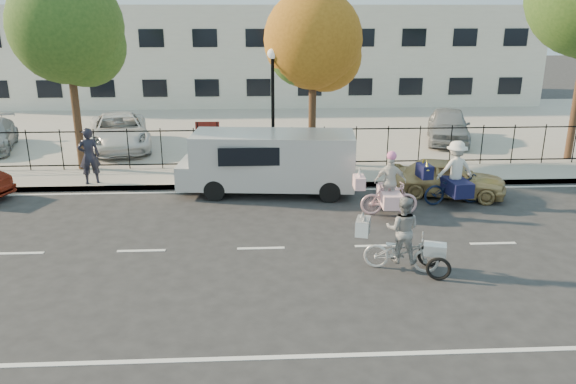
{
  "coord_description": "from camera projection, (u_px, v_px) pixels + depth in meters",
  "views": [
    {
      "loc": [
        0.01,
        -13.08,
        5.78
      ],
      "look_at": [
        0.75,
        1.2,
        1.1
      ],
      "focal_mm": 35.0,
      "sensor_mm": 36.0,
      "label": 1
    }
  ],
  "objects": [
    {
      "name": "tree_mid",
      "position": [
        317.0,
        44.0,
        20.15
      ],
      "size": [
        3.58,
        3.55,
        6.51
      ],
      "color": "#442D1D",
      "rests_on": "ground"
    },
    {
      "name": "lot_car_b",
      "position": [
        119.0,
        132.0,
        23.57
      ],
      "size": [
        3.55,
        5.54,
        1.42
      ],
      "primitive_type": "imported",
      "rotation": [
        0.0,
        0.0,
        0.25
      ],
      "color": "white",
      "rests_on": "parking_lot"
    },
    {
      "name": "white_van",
      "position": [
        270.0,
        160.0,
        18.15
      ],
      "size": [
        5.79,
        2.37,
        2.0
      ],
      "rotation": [
        0.0,
        0.0,
        -0.09
      ],
      "color": "silver",
      "rests_on": "ground"
    },
    {
      "name": "lamppost",
      "position": [
        273.0,
        88.0,
        19.72
      ],
      "size": [
        0.36,
        0.36,
        4.33
      ],
      "color": "black",
      "rests_on": "sidewalk"
    },
    {
      "name": "building",
      "position": [
        258.0,
        53.0,
        37.0
      ],
      "size": [
        34.0,
        10.0,
        6.0
      ],
      "primitive_type": "cube",
      "color": "silver",
      "rests_on": "ground"
    },
    {
      "name": "lot_car_d",
      "position": [
        448.0,
        125.0,
        24.72
      ],
      "size": [
        2.81,
        4.6,
        1.46
      ],
      "primitive_type": "imported",
      "rotation": [
        0.0,
        0.0,
        -0.27
      ],
      "color": "#929598",
      "rests_on": "parking_lot"
    },
    {
      "name": "pedestrian",
      "position": [
        89.0,
        156.0,
        18.71
      ],
      "size": [
        0.82,
        0.69,
        1.91
      ],
      "primitive_type": "imported",
      "rotation": [
        0.0,
        0.0,
        3.54
      ],
      "color": "black",
      "rests_on": "sidewalk"
    },
    {
      "name": "street_sign",
      "position": [
        208.0,
        136.0,
        20.13
      ],
      "size": [
        0.85,
        0.06,
        1.8
      ],
      "color": "black",
      "rests_on": "sidewalk"
    },
    {
      "name": "gold_sedan",
      "position": [
        448.0,
        178.0,
        18.02
      ],
      "size": [
        3.85,
        2.46,
        1.22
      ],
      "primitive_type": "imported",
      "rotation": [
        0.0,
        0.0,
        1.26
      ],
      "color": "tan",
      "rests_on": "ground"
    },
    {
      "name": "bull_bike",
      "position": [
        454.0,
        179.0,
        17.2
      ],
      "size": [
        2.19,
        1.52,
        2.0
      ],
      "rotation": [
        0.0,
        0.0,
        1.71
      ],
      "color": "#0F1933",
      "rests_on": "ground"
    },
    {
      "name": "tree_west",
      "position": [
        72.0,
        33.0,
        19.32
      ],
      "size": [
        3.89,
        3.89,
        7.14
      ],
      "color": "#442D1D",
      "rests_on": "ground"
    },
    {
      "name": "ground",
      "position": [
        261.0,
        248.0,
        14.21
      ],
      "size": [
        120.0,
        120.0,
        0.0
      ],
      "primitive_type": "plane",
      "color": "#333334"
    },
    {
      "name": "sidewalk",
      "position": [
        260.0,
        177.0,
        19.97
      ],
      "size": [
        60.0,
        2.2,
        0.15
      ],
      "primitive_type": "cube",
      "color": "#A8A399",
      "rests_on": "ground"
    },
    {
      "name": "curb",
      "position": [
        260.0,
        186.0,
        18.98
      ],
      "size": [
        60.0,
        0.1,
        0.15
      ],
      "primitive_type": "cube",
      "color": "#A8A399",
      "rests_on": "ground"
    },
    {
      "name": "unicorn_bike",
      "position": [
        388.0,
        192.0,
        16.32
      ],
      "size": [
        1.91,
        1.32,
        1.93
      ],
      "rotation": [
        0.0,
        0.0,
        1.54
      ],
      "color": "#FFC2CB",
      "rests_on": "ground"
    },
    {
      "name": "road_markings",
      "position": [
        261.0,
        248.0,
        14.2
      ],
      "size": [
        60.0,
        9.52,
        0.01
      ],
      "primitive_type": null,
      "color": "silver",
      "rests_on": "ground"
    },
    {
      "name": "iron_fence",
      "position": [
        259.0,
        147.0,
        20.76
      ],
      "size": [
        58.0,
        0.06,
        1.5
      ],
      "primitive_type": null,
      "color": "black",
      "rests_on": "sidewalk"
    },
    {
      "name": "zebra_trike",
      "position": [
        402.0,
        242.0,
        12.83
      ],
      "size": [
        2.09,
        1.26,
        1.79
      ],
      "rotation": [
        0.0,
        0.0,
        1.27
      ],
      "color": "silver",
      "rests_on": "ground"
    },
    {
      "name": "parking_lot",
      "position": [
        259.0,
        127.0,
        28.42
      ],
      "size": [
        60.0,
        15.6,
        0.15
      ],
      "primitive_type": "cube",
      "color": "#A8A399",
      "rests_on": "ground"
    }
  ]
}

